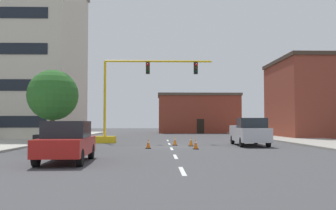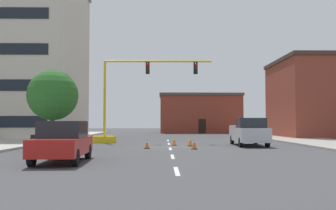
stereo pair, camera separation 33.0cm
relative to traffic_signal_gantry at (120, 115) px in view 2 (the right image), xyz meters
name	(u,v)px [view 2 (the right image)]	position (x,y,z in m)	size (l,w,h in m)	color
ground_plane	(169,146)	(3.99, -4.03, -2.28)	(160.00, 160.00, 0.00)	#424244
sidewalk_left	(33,140)	(-8.51, 3.97, -2.21)	(6.00, 56.00, 0.14)	#B2ADA3
sidewalk_right	(302,140)	(16.49, 3.97, -2.21)	(6.00, 56.00, 0.14)	#9E998E
lane_stripe_seg_0	(177,171)	(3.99, -18.03, -2.28)	(0.16, 2.40, 0.01)	silver
lane_stripe_seg_1	(173,157)	(3.99, -12.53, -2.28)	(0.16, 2.40, 0.01)	silver
lane_stripe_seg_2	(170,149)	(3.99, -7.03, -2.28)	(0.16, 2.40, 0.01)	silver
lane_stripe_seg_3	(169,144)	(3.99, -1.53, -2.28)	(0.16, 2.40, 0.01)	silver
lane_stripe_seg_4	(168,140)	(3.99, 3.97, -2.28)	(0.16, 2.40, 0.01)	silver
building_tall_left	(10,59)	(-13.78, 11.50, 6.59)	(15.75, 13.45, 17.74)	beige
building_brick_center	(200,113)	(9.48, 29.58, 0.83)	(12.91, 7.51, 6.20)	brown
building_row_right	(331,98)	(22.47, 10.91, 2.10)	(12.24, 11.05, 8.75)	brown
traffic_signal_gantry	(120,115)	(0.00, 0.00, 0.00)	(9.74, 1.20, 6.83)	yellow
tree_left_near	(53,95)	(-5.21, -1.18, 1.54)	(3.99, 3.99, 5.84)	brown
pickup_truck_silver	(249,132)	(9.71, -3.96, -1.31)	(2.14, 5.45, 1.99)	#BCBCC1
sedan_black_near_left	(59,136)	(-2.50, -9.10, -1.40)	(1.96, 4.54, 1.74)	black
sedan_red_mid_left	(63,141)	(-0.72, -15.09, -1.40)	(2.03, 4.57, 1.74)	#B21E19
traffic_cone_roadside_a	(194,144)	(5.49, -7.43, -1.96)	(0.36, 0.36, 0.67)	black
traffic_cone_roadside_b	(147,144)	(2.49, -6.78, -1.98)	(0.36, 0.36, 0.63)	black
traffic_cone_roadside_c	(190,141)	(5.45, -4.32, -1.95)	(0.36, 0.36, 0.69)	black
traffic_cone_roadside_d	(174,141)	(4.34, -3.55, -1.96)	(0.36, 0.36, 0.66)	black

